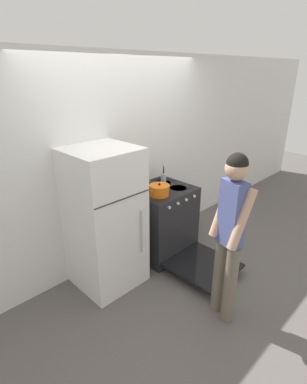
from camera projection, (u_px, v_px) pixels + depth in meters
name	position (u px, v px, depth m)	size (l,w,h in m)	color
ground_plane	(128.00, 249.00, 4.22)	(14.00, 14.00, 0.00)	#5B5654
wall_back	(123.00, 161.00, 3.76)	(10.00, 0.06, 2.55)	silver
refrigerator	(105.00, 219.00, 3.31)	(0.71, 0.70, 1.61)	white
stove_range	(163.00, 222.00, 3.99)	(0.78, 1.44, 0.93)	#232326
dutch_oven_pot	(159.00, 190.00, 3.61)	(0.29, 0.25, 0.16)	orange
tea_kettle	(145.00, 184.00, 3.79)	(0.19, 0.15, 0.24)	black
utensil_jar	(164.00, 177.00, 4.03)	(0.07, 0.07, 0.28)	#B7BABF
person	(230.00, 231.00, 2.73)	(0.34, 0.40, 1.71)	#6B6051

